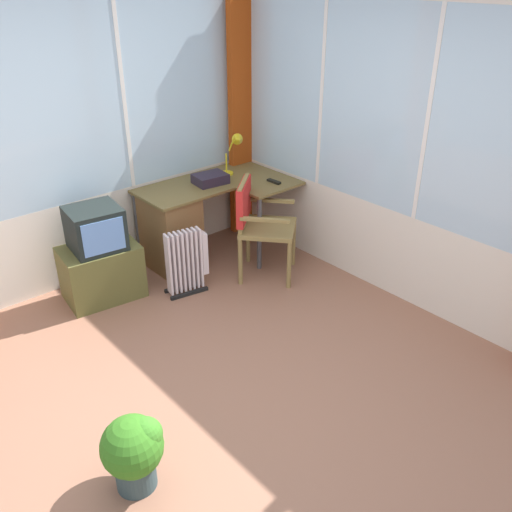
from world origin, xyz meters
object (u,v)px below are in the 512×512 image
(tv_on_stand, at_px, (100,259))
(potted_plant, at_px, (134,449))
(desk_lamp, at_px, (235,148))
(space_heater, at_px, (187,261))
(paper_tray, at_px, (210,179))
(wooden_armchair, at_px, (255,216))
(desk, at_px, (177,226))
(tv_remote, at_px, (274,181))

(tv_on_stand, xyz_separation_m, potted_plant, (-0.81, -1.94, -0.10))
(desk_lamp, height_order, space_heater, desk_lamp)
(paper_tray, xyz_separation_m, potted_plant, (-2.02, -1.95, -0.53))
(wooden_armchair, relative_size, tv_on_stand, 1.09)
(paper_tray, height_order, tv_on_stand, paper_tray)
(paper_tray, xyz_separation_m, wooden_armchair, (0.06, -0.57, -0.21))
(desk_lamp, height_order, tv_on_stand, desk_lamp)
(paper_tray, bearing_deg, desk_lamp, 7.90)
(wooden_armchair, bearing_deg, desk, 125.55)
(desk, relative_size, tv_on_stand, 1.66)
(desk_lamp, bearing_deg, paper_tray, -172.10)
(desk, bearing_deg, tv_remote, -26.65)
(space_heater, relative_size, potted_plant, 1.27)
(paper_tray, bearing_deg, desk, 173.98)
(space_heater, bearing_deg, tv_on_stand, 145.73)
(tv_remote, height_order, potted_plant, tv_remote)
(paper_tray, xyz_separation_m, tv_on_stand, (-1.21, -0.01, -0.43))
(tv_on_stand, height_order, space_heater, tv_on_stand)
(wooden_armchair, bearing_deg, paper_tray, 95.85)
(desk, distance_m, wooden_armchair, 0.77)
(wooden_armchair, bearing_deg, tv_on_stand, 156.09)
(tv_on_stand, bearing_deg, desk, 3.49)
(desk, distance_m, desk_lamp, 0.95)
(tv_remote, height_order, wooden_armchair, wooden_armchair)
(tv_remote, xyz_separation_m, wooden_armchair, (-0.41, -0.19, -0.17))
(desk, distance_m, potted_plant, 2.58)
(space_heater, bearing_deg, paper_tray, 35.58)
(desk_lamp, xyz_separation_m, tv_remote, (0.11, -0.43, -0.25))
(desk, height_order, desk_lamp, desk_lamp)
(tv_remote, bearing_deg, tv_on_stand, 164.15)
(wooden_armchair, xyz_separation_m, potted_plant, (-2.07, -1.38, -0.32))
(desk_lamp, xyz_separation_m, potted_plant, (-2.37, -2.00, -0.75))
(tv_remote, relative_size, paper_tray, 0.50)
(desk, relative_size, space_heater, 2.35)
(tv_remote, bearing_deg, space_heater, 179.06)
(tv_on_stand, relative_size, space_heater, 1.42)
(paper_tray, distance_m, tv_on_stand, 1.28)
(paper_tray, relative_size, wooden_armchair, 0.33)
(desk_lamp, bearing_deg, wooden_armchair, -115.15)
(desk_lamp, height_order, wooden_armchair, desk_lamp)
(tv_remote, relative_size, wooden_armchair, 0.16)
(desk, xyz_separation_m, space_heater, (-0.22, -0.47, -0.11))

